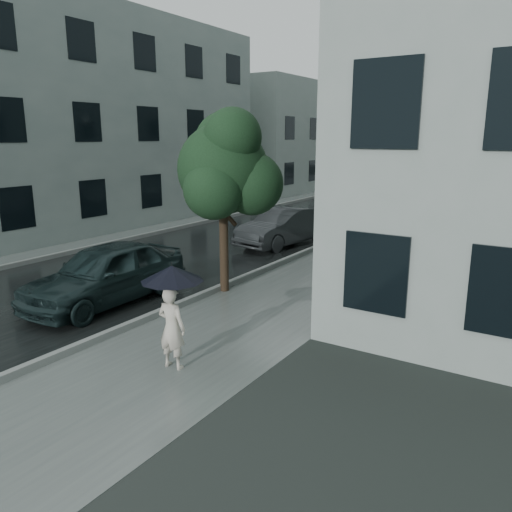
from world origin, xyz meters
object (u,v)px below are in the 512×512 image
Objects in this scene: lamp_post at (381,163)px; car_near at (106,273)px; pedestrian at (172,328)px; street_tree at (225,168)px; car_far at (284,227)px.

lamp_post reaches higher than car_near.
pedestrian is 5.36m from street_tree.
street_tree is at bearing -66.05° from car_far.
car_far is at bearing -126.46° from lamp_post.
car_near is at bearing -127.31° from street_tree.
lamp_post reaches higher than car_far.
pedestrian is 0.35× the size of car_far.
car_far is (-1.53, 5.85, -2.57)m from street_tree.
pedestrian and car_near have the same top height.
car_near is at bearing -112.18° from lamp_post.
street_tree is (-1.94, 4.32, 2.52)m from pedestrian.
pedestrian is at bearing -26.63° from car_near.
car_far is at bearing 86.52° from car_near.
car_far is (-3.47, 10.16, -0.05)m from pedestrian.
pedestrian is 0.29× the size of lamp_post.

